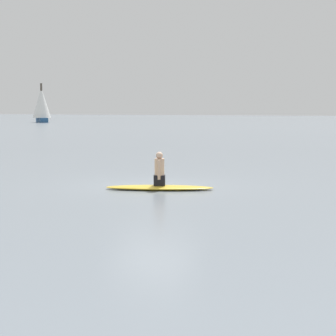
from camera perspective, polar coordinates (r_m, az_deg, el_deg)
name	(u,v)px	position (r m, az deg, el deg)	size (l,w,h in m)	color
ground_plane	(154,186)	(16.92, -1.46, -1.81)	(400.00, 400.00, 0.00)	gray
surfboard	(159,188)	(16.09, -0.87, -1.99)	(3.09, 0.74, 0.12)	gold
person_paddler	(159,170)	(16.03, -0.88, -0.23)	(0.40, 0.41, 0.96)	black
sailboat_far_right	(42,104)	(103.29, -12.72, 6.35)	(4.54, 4.54, 6.96)	navy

